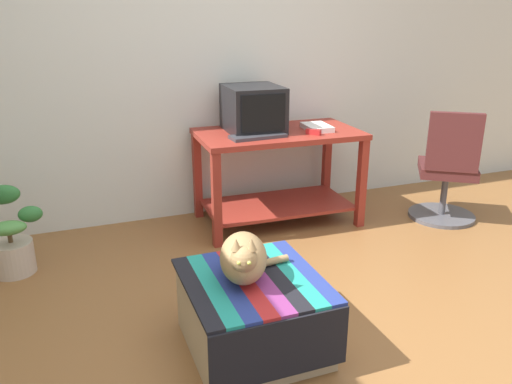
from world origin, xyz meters
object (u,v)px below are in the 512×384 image
Objects in this scene: book at (317,127)px; cat at (244,258)px; ottoman_with_blanket at (253,313)px; potted_plant at (10,239)px; desk at (278,161)px; stapler at (313,132)px; keyboard at (258,136)px; office_chair at (448,174)px; tv_monitor at (253,109)px.

book is 0.62× the size of cat.
potted_plant reaches higher than ottoman_with_blanket.
desk is 0.37m from stapler.
cat is at bearing -123.36° from book.
potted_plant is at bearing 178.22° from keyboard.
keyboard is 0.57× the size of ottoman_with_blanket.
desk is 1.67m from ottoman_with_blanket.
potted_plant is 3.17m from office_chair.
desk is at bearing 95.69° from stapler.
ottoman_with_blanket is (-0.57, -1.53, -0.70)m from tv_monitor.
cat is 1.61m from stapler.
potted_plant is (-1.73, -0.26, -0.66)m from tv_monitor.
book is 0.30× the size of office_chair.
keyboard is at bearing -100.29° from tv_monitor.
stapler is at bearing -42.60° from desk.
ottoman_with_blanket is 0.79× the size of office_chair.
office_chair is (1.25, -0.45, -0.11)m from desk.
ottoman_with_blanket is at bearing -122.00° from book.
potted_plant is 0.67× the size of office_chair.
tv_monitor is 1.69m from cat.
cat is at bearing 60.39° from office_chair.
stapler is at bearing 20.60° from office_chair.
stapler is at bearing -121.26° from book.
tv_monitor is at bearing 157.88° from desk.
office_chair is (0.95, -0.39, -0.36)m from book.
desk is at bearing 62.88° from ottoman_with_blanket.
keyboard is 1.52× the size of book.
desk is 1.39× the size of office_chair.
keyboard is at bearing 22.65° from office_chair.
tv_monitor is 0.51m from book.
ottoman_with_blanket is 1.18× the size of potted_plant.
office_chair is 1.14m from stapler.
book is (0.47, -0.14, -0.14)m from tv_monitor.
book reaches higher than desk.
office_chair reaches higher than potted_plant.
cat is (-0.61, -1.52, -0.40)m from tv_monitor.
office_chair is at bearing -18.07° from desk.
tv_monitor reaches higher than office_chair.
stapler reaches higher than cat.
office_chair reaches higher than keyboard.
cat reaches higher than potted_plant.
cat reaches higher than ottoman_with_blanket.
desk reaches higher than cat.
book reaches higher than ottoman_with_blanket.
tv_monitor is at bearing 86.09° from cat.
stapler reaches higher than keyboard.
desk is 1.33m from office_chair.
tv_monitor is 0.53× the size of office_chair.
tv_monitor reaches higher than keyboard.
office_chair reaches higher than ottoman_with_blanket.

